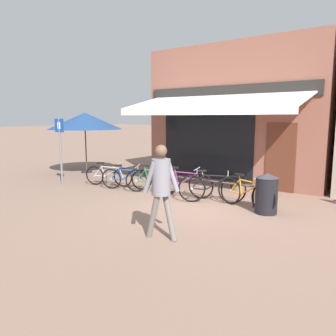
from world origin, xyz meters
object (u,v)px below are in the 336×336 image
(bicycle_black, at_px, (212,188))
(parking_sign, at_px, (60,144))
(bicycle_orange, at_px, (246,193))
(pedestrian_adult, at_px, (161,182))
(bicycle_silver, at_px, (108,175))
(bicycle_green, at_px, (153,180))
(litter_bin, at_px, (266,193))
(cafe_parasol, at_px, (85,121))
(bicycle_purple, at_px, (183,184))
(bicycle_blue, at_px, (126,178))

(bicycle_black, distance_m, parking_sign, 5.34)
(bicycle_orange, distance_m, pedestrian_adult, 3.03)
(bicycle_silver, xyz_separation_m, bicycle_orange, (4.78, 0.06, 0.02))
(bicycle_orange, xyz_separation_m, pedestrian_adult, (-0.47, -2.91, 0.71))
(bicycle_green, height_order, parking_sign, parking_sign)
(pedestrian_adult, xyz_separation_m, litter_bin, (1.03, 2.77, -0.60))
(cafe_parasol, bearing_deg, litter_bin, -10.44)
(pedestrian_adult, bearing_deg, bicycle_green, 140.31)
(bicycle_black, xyz_separation_m, bicycle_orange, (0.97, -0.01, -0.02))
(bicycle_orange, relative_size, parking_sign, 0.74)
(bicycle_purple, bearing_deg, bicycle_orange, -15.87)
(bicycle_green, height_order, bicycle_purple, bicycle_purple)
(pedestrian_adult, distance_m, cafe_parasol, 8.28)
(pedestrian_adult, distance_m, parking_sign, 6.02)
(bicycle_blue, relative_size, cafe_parasol, 0.52)
(bicycle_green, xyz_separation_m, cafe_parasol, (-4.48, 1.29, 1.74))
(bicycle_black, height_order, litter_bin, litter_bin)
(bicycle_green, bearing_deg, parking_sign, 169.70)
(bicycle_purple, distance_m, parking_sign, 4.43)
(pedestrian_adult, bearing_deg, bicycle_blue, 150.90)
(bicycle_silver, relative_size, bicycle_green, 1.04)
(bicycle_orange, relative_size, litter_bin, 1.76)
(bicycle_green, distance_m, bicycle_orange, 3.01)
(litter_bin, bearing_deg, bicycle_blue, 179.90)
(pedestrian_adult, height_order, litter_bin, pedestrian_adult)
(bicycle_purple, xyz_separation_m, litter_bin, (2.49, -0.22, 0.09))
(bicycle_silver, xyz_separation_m, pedestrian_adult, (4.30, -2.85, 0.73))
(bicycle_blue, distance_m, bicycle_green, 0.93)
(bicycle_orange, bearing_deg, cafe_parasol, -171.93)
(bicycle_purple, relative_size, pedestrian_adult, 0.98)
(bicycle_blue, distance_m, parking_sign, 2.56)
(bicycle_orange, xyz_separation_m, parking_sign, (-6.13, -0.88, 1.02))
(litter_bin, height_order, parking_sign, parking_sign)
(bicycle_blue, height_order, parking_sign, parking_sign)
(bicycle_black, distance_m, bicycle_orange, 0.97)
(bicycle_black, height_order, cafe_parasol, cafe_parasol)
(bicycle_purple, bearing_deg, bicycle_silver, 169.83)
(bicycle_black, bearing_deg, parking_sign, 162.94)
(pedestrian_adult, xyz_separation_m, parking_sign, (-5.66, 2.02, 0.31))
(parking_sign, bearing_deg, bicycle_green, 16.92)
(bicycle_silver, relative_size, bicycle_blue, 1.04)
(pedestrian_adult, bearing_deg, litter_bin, 79.40)
(bicycle_blue, bearing_deg, bicycle_purple, -18.29)
(bicycle_black, distance_m, cafe_parasol, 6.89)
(bicycle_black, xyz_separation_m, cafe_parasol, (-6.53, 1.34, 1.72))
(bicycle_black, height_order, bicycle_orange, bicycle_black)
(bicycle_silver, distance_m, bicycle_black, 3.81)
(bicycle_silver, bearing_deg, litter_bin, -20.28)
(bicycle_blue, height_order, litter_bin, litter_bin)
(bicycle_purple, xyz_separation_m, cafe_parasol, (-5.57, 1.26, 1.73))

